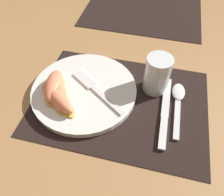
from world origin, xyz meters
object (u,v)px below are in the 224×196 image
Objects in this scene: knife at (165,112)px; fork at (95,88)px; citrus_wedge_0 at (54,86)px; citrus_wedge_1 at (58,92)px; citrus_wedge_2 at (57,98)px; plate at (84,90)px; juice_glass at (157,76)px; spoon at (178,99)px.

fork is (-0.19, 0.02, 0.02)m from knife.
citrus_wedge_0 is 0.02m from citrus_wedge_1.
fork is at bearing 39.82° from citrus_wedge_2.
juice_glass is (0.18, 0.06, 0.04)m from plate.
citrus_wedge_1 is at bearing 104.90° from citrus_wedge_2.
citrus_wedge_1 is (-0.05, -0.04, 0.02)m from plate.
citrus_wedge_0 is (-0.32, -0.06, 0.03)m from spoon.
spoon is at bearing 59.52° from knife.
citrus_wedge_0 is at bearing -161.00° from juice_glass.
citrus_wedge_0 is 0.89× the size of citrus_wedge_1.
juice_glass is 0.27m from citrus_wedge_0.
spoon is 0.31m from citrus_wedge_2.
plate is 0.07m from citrus_wedge_1.
plate is at bearing -161.34° from juice_glass.
knife is (0.04, -0.08, -0.04)m from juice_glass.
knife is at bearing -6.29° from fork.
citrus_wedge_2 reaches higher than fork.
juice_glass is 0.26m from citrus_wedge_1.
fork is (0.03, 0.00, 0.01)m from plate.
knife is 0.27m from citrus_wedge_2.
knife is 0.06m from spoon.
citrus_wedge_1 is 1.00× the size of citrus_wedge_2.
citrus_wedge_2 is at bearing -56.27° from citrus_wedge_0.
spoon is 1.33× the size of citrus_wedge_2.
citrus_wedge_0 is at bearing -163.20° from fork.
citrus_wedge_0 reaches higher than citrus_wedge_1.
knife is 1.26× the size of spoon.
citrus_wedge_2 is (-0.08, -0.06, 0.01)m from fork.
spoon is 0.22m from fork.
plate is 1.67× the size of fork.
citrus_wedge_1 reaches higher than plate.
citrus_wedge_2 is (-0.05, -0.06, 0.02)m from plate.
fork is at bearing 16.80° from citrus_wedge_0.
plate is 2.70× the size of juice_glass.
juice_glass is 0.17m from fork.
spoon is (0.25, 0.03, -0.00)m from plate.
knife is at bearing -65.19° from juice_glass.
citrus_wedge_0 is (-0.29, -0.01, 0.03)m from knife.
citrus_wedge_0 reaches higher than plate.
spoon is 0.32m from citrus_wedge_0.
spoon is 0.31m from citrus_wedge_1.
knife is 0.19m from fork.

